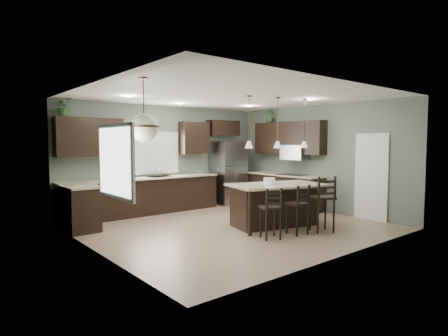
% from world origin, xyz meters
% --- Properties ---
extents(ground, '(6.00, 6.00, 0.00)m').
position_xyz_m(ground, '(0.00, 0.00, 0.00)').
color(ground, '#9E8466').
rests_on(ground, ground).
extents(pantry_door, '(0.04, 0.82, 2.04)m').
position_xyz_m(pantry_door, '(2.98, -1.55, 1.02)').
color(pantry_door, white).
rests_on(pantry_door, ground).
extents(window_back, '(1.35, 0.02, 1.00)m').
position_xyz_m(window_back, '(-0.40, 2.73, 1.55)').
color(window_back, white).
rests_on(window_back, room_shell).
extents(window_left, '(0.02, 1.10, 1.00)m').
position_xyz_m(window_left, '(-2.98, -0.80, 1.55)').
color(window_left, white).
rests_on(window_left, room_shell).
extents(left_return_cabs, '(0.60, 0.90, 0.90)m').
position_xyz_m(left_return_cabs, '(-2.70, 1.70, 0.45)').
color(left_return_cabs, black).
rests_on(left_return_cabs, ground).
extents(left_return_countertop, '(0.66, 0.96, 0.04)m').
position_xyz_m(left_return_countertop, '(-2.68, 1.70, 0.92)').
color(left_return_countertop, '#C5B995').
rests_on(left_return_countertop, left_return_cabs).
extents(back_lower_cabs, '(4.20, 0.60, 0.90)m').
position_xyz_m(back_lower_cabs, '(-0.85, 2.45, 0.45)').
color(back_lower_cabs, black).
rests_on(back_lower_cabs, ground).
extents(back_countertop, '(4.20, 0.66, 0.04)m').
position_xyz_m(back_countertop, '(-0.85, 2.43, 0.92)').
color(back_countertop, '#C5B995').
rests_on(back_countertop, back_lower_cabs).
extents(sink_inset, '(0.70, 0.45, 0.01)m').
position_xyz_m(sink_inset, '(-0.40, 2.43, 0.94)').
color(sink_inset, gray).
rests_on(sink_inset, back_countertop).
extents(faucet, '(0.02, 0.02, 0.28)m').
position_xyz_m(faucet, '(-0.40, 2.40, 1.08)').
color(faucet, silver).
rests_on(faucet, back_countertop).
extents(back_upper_left, '(1.55, 0.34, 0.90)m').
position_xyz_m(back_upper_left, '(-2.15, 2.58, 1.95)').
color(back_upper_left, black).
rests_on(back_upper_left, room_shell).
extents(back_upper_right, '(0.85, 0.34, 0.90)m').
position_xyz_m(back_upper_right, '(0.80, 2.58, 1.95)').
color(back_upper_right, black).
rests_on(back_upper_right, room_shell).
extents(fridge_header, '(1.05, 0.34, 0.45)m').
position_xyz_m(fridge_header, '(1.85, 2.58, 2.25)').
color(fridge_header, black).
rests_on(fridge_header, room_shell).
extents(right_lower_cabs, '(0.60, 2.35, 0.90)m').
position_xyz_m(right_lower_cabs, '(2.70, 0.87, 0.45)').
color(right_lower_cabs, black).
rests_on(right_lower_cabs, ground).
extents(right_countertop, '(0.66, 2.35, 0.04)m').
position_xyz_m(right_countertop, '(2.68, 0.87, 0.92)').
color(right_countertop, '#C5B995').
rests_on(right_countertop, right_lower_cabs).
extents(cooktop, '(0.58, 0.75, 0.02)m').
position_xyz_m(cooktop, '(2.68, 0.60, 0.94)').
color(cooktop, black).
rests_on(cooktop, right_countertop).
extents(wall_oven_front, '(0.01, 0.72, 0.60)m').
position_xyz_m(wall_oven_front, '(2.40, 0.60, 0.45)').
color(wall_oven_front, gray).
rests_on(wall_oven_front, right_lower_cabs).
extents(right_upper_cabs, '(0.34, 2.35, 0.90)m').
position_xyz_m(right_upper_cabs, '(2.83, 0.87, 1.95)').
color(right_upper_cabs, black).
rests_on(right_upper_cabs, room_shell).
extents(microwave, '(0.40, 0.75, 0.40)m').
position_xyz_m(microwave, '(2.78, 0.60, 1.55)').
color(microwave, gray).
rests_on(microwave, right_upper_cabs).
extents(refrigerator, '(0.90, 0.74, 1.85)m').
position_xyz_m(refrigerator, '(1.86, 2.34, 0.93)').
color(refrigerator, gray).
rests_on(refrigerator, ground).
extents(kitchen_island, '(2.26, 1.63, 0.92)m').
position_xyz_m(kitchen_island, '(0.77, -0.60, 0.46)').
color(kitchen_island, black).
rests_on(kitchen_island, ground).
extents(serving_dish, '(0.24, 0.24, 0.14)m').
position_xyz_m(serving_dish, '(0.58, -0.55, 0.99)').
color(serving_dish, white).
rests_on(serving_dish, kitchen_island).
extents(bar_stool_left, '(0.48, 0.48, 0.99)m').
position_xyz_m(bar_stool_left, '(-0.13, -1.27, 0.49)').
color(bar_stool_left, black).
rests_on(bar_stool_left, ground).
extents(bar_stool_center, '(0.41, 0.41, 1.00)m').
position_xyz_m(bar_stool_center, '(0.55, -1.36, 0.50)').
color(bar_stool_center, black).
rests_on(bar_stool_center, ground).
extents(bar_stool_right, '(0.57, 0.57, 1.16)m').
position_xyz_m(bar_stool_right, '(1.10, -1.54, 0.58)').
color(bar_stool_right, black).
rests_on(bar_stool_right, ground).
extents(pendant_left, '(0.17, 0.17, 1.10)m').
position_xyz_m(pendant_left, '(0.10, -0.42, 2.25)').
color(pendant_left, white).
rests_on(pendant_left, room_shell).
extents(pendant_center, '(0.17, 0.17, 1.10)m').
position_xyz_m(pendant_center, '(0.77, -0.60, 2.25)').
color(pendant_center, white).
rests_on(pendant_center, room_shell).
extents(pendant_right, '(0.17, 0.17, 1.10)m').
position_xyz_m(pendant_right, '(1.45, -0.78, 2.25)').
color(pendant_right, white).
rests_on(pendant_right, room_shell).
extents(chandelier, '(0.47, 0.47, 0.96)m').
position_xyz_m(chandelier, '(-2.60, -1.00, 2.32)').
color(chandelier, beige).
rests_on(chandelier, room_shell).
extents(plant_back_left, '(0.47, 0.45, 0.42)m').
position_xyz_m(plant_back_left, '(-2.72, 2.55, 2.61)').
color(plant_back_left, '#24481F').
rests_on(plant_back_left, back_upper_left).
extents(plant_right_wall, '(0.27, 0.27, 0.37)m').
position_xyz_m(plant_right_wall, '(2.80, 1.56, 2.59)').
color(plant_right_wall, '#264D21').
rests_on(plant_right_wall, right_upper_cabs).
extents(room_shell, '(6.00, 6.00, 6.00)m').
position_xyz_m(room_shell, '(0.00, 0.00, 1.70)').
color(room_shell, '#5B695C').
rests_on(room_shell, ground).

